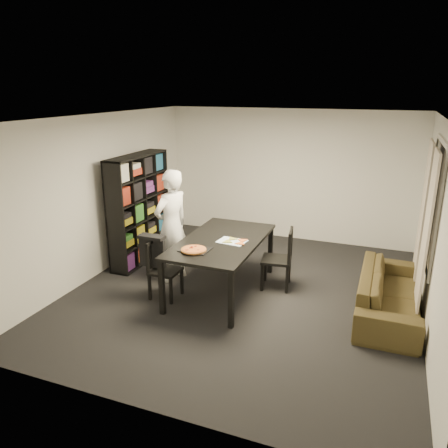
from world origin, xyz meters
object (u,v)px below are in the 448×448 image
at_px(baking_tray, 195,249).
at_px(sofa, 390,293).
at_px(bookshelf, 139,209).
at_px(person, 172,226).
at_px(pepperoni_pizza, 194,250).
at_px(chair_left, 160,265).
at_px(dining_table, 222,244).
at_px(chair_right, 283,255).

bearing_deg(baking_tray, sofa, 15.76).
height_order(bookshelf, person, bookshelf).
xyz_separation_m(bookshelf, pepperoni_pizza, (1.64, -1.26, -0.09)).
distance_m(chair_left, person, 0.76).
height_order(chair_left, sofa, chair_left).
bearing_deg(dining_table, baking_tray, -109.38).
relative_size(chair_left, baking_tray, 2.19).
bearing_deg(bookshelf, chair_right, -4.71).
height_order(chair_right, sofa, chair_right).
relative_size(bookshelf, chair_right, 2.00).
relative_size(dining_table, chair_right, 2.11).
xyz_separation_m(chair_right, pepperoni_pizza, (-1.01, -1.05, 0.32)).
relative_size(bookshelf, baking_tray, 4.75).
relative_size(dining_table, baking_tray, 5.02).
relative_size(bookshelf, dining_table, 0.95).
height_order(chair_left, baking_tray, chair_left).
bearing_deg(bookshelf, baking_tray, -36.32).
xyz_separation_m(chair_right, baking_tray, (-1.01, -0.98, 0.30)).
bearing_deg(chair_left, baking_tray, -93.99).
distance_m(person, sofa, 3.36).
bearing_deg(dining_table, pepperoni_pizza, -107.23).
relative_size(baking_tray, sofa, 0.20).
bearing_deg(sofa, dining_table, 94.90).
relative_size(chair_left, person, 0.49).
bearing_deg(dining_table, chair_right, 29.16).
distance_m(bookshelf, sofa, 4.29).
relative_size(bookshelf, chair_left, 2.17).
bearing_deg(chair_left, dining_table, -58.28).
relative_size(chair_right, sofa, 0.47).
height_order(dining_table, person, person).
bearing_deg(sofa, person, 90.96).
height_order(baking_tray, pepperoni_pizza, pepperoni_pizza).
height_order(bookshelf, dining_table, bookshelf).
relative_size(person, pepperoni_pizza, 5.14).
height_order(chair_left, person, person).
bearing_deg(pepperoni_pizza, sofa, 17.06).
relative_size(chair_right, baking_tray, 2.38).
bearing_deg(person, bookshelf, -100.36).
distance_m(chair_left, sofa, 3.26).
distance_m(chair_right, person, 1.80).
bearing_deg(person, sofa, 110.72).
height_order(chair_left, chair_right, chair_right).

